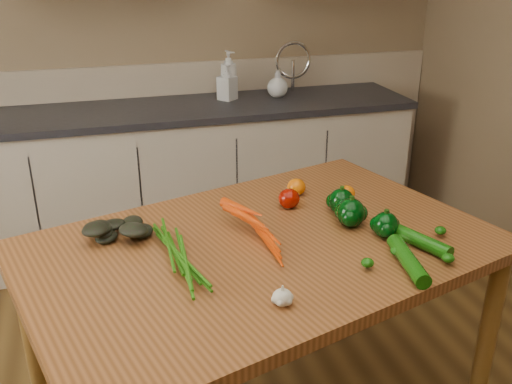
{
  "coord_description": "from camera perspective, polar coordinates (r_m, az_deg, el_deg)",
  "views": [
    {
      "loc": [
        -0.27,
        -1.13,
        1.76
      ],
      "look_at": [
        0.27,
        0.77,
        0.92
      ],
      "focal_mm": 40.0,
      "sensor_mm": 36.0,
      "label": 1
    }
  ],
  "objects": [
    {
      "name": "tomato_a",
      "position": [
        2.2,
        3.32,
        -0.64
      ],
      "size": [
        0.08,
        0.08,
        0.08
      ],
      "primitive_type": "ellipsoid",
      "color": "#8B0D02",
      "rests_on": "table"
    },
    {
      "name": "tomato_c",
      "position": [
        2.29,
        9.05,
        -0.1
      ],
      "size": [
        0.07,
        0.07,
        0.06
      ],
      "primitive_type": "ellipsoid",
      "color": "#DF6005",
      "rests_on": "table"
    },
    {
      "name": "tomato_b",
      "position": [
        2.31,
        4.05,
        0.5
      ],
      "size": [
        0.08,
        0.08,
        0.07
      ],
      "primitive_type": "ellipsoid",
      "color": "#DF6005",
      "rests_on": "table"
    },
    {
      "name": "zucchini_b",
      "position": [
        1.86,
        14.97,
        -6.62
      ],
      "size": [
        0.09,
        0.27,
        0.05
      ],
      "primitive_type": "cylinder",
      "rotation": [
        1.57,
        0.0,
        -0.17
      ],
      "color": "#0E4907",
      "rests_on": "table"
    },
    {
      "name": "pepper_c",
      "position": [
        2.02,
        12.82,
        -3.22
      ],
      "size": [
        0.09,
        0.09,
        0.09
      ],
      "primitive_type": "sphere",
      "color": "black",
      "rests_on": "table"
    },
    {
      "name": "pepper_b",
      "position": [
        2.17,
        8.52,
        -0.93
      ],
      "size": [
        0.1,
        0.1,
        0.1
      ],
      "primitive_type": "sphere",
      "color": "black",
      "rests_on": "table"
    },
    {
      "name": "soap_bottle_c",
      "position": [
        3.64,
        2.17,
        10.8
      ],
      "size": [
        0.18,
        0.18,
        0.17
      ],
      "primitive_type": "imported",
      "rotation": [
        0.0,
        0.0,
        5.71
      ],
      "color": "silver",
      "rests_on": "counter_run"
    },
    {
      "name": "carrot_bunch",
      "position": [
        1.91,
        -2.45,
        -4.35
      ],
      "size": [
        0.34,
        0.3,
        0.08
      ],
      "primitive_type": null,
      "rotation": [
        0.0,
        0.0,
        0.29
      ],
      "color": "#E23F05",
      "rests_on": "table"
    },
    {
      "name": "leafy_greens",
      "position": [
        2.0,
        -13.72,
        -3.21
      ],
      "size": [
        0.22,
        0.2,
        0.11
      ],
      "primitive_type": null,
      "color": "black",
      "rests_on": "table"
    },
    {
      "name": "table",
      "position": [
        1.99,
        0.61,
        -7.47
      ],
      "size": [
        1.79,
        1.41,
        0.84
      ],
      "rotation": [
        0.0,
        0.0,
        0.29
      ],
      "color": "brown",
      "rests_on": "ground"
    },
    {
      "name": "pepper_a",
      "position": [
        2.07,
        9.47,
        -2.07
      ],
      "size": [
        0.1,
        0.1,
        0.1
      ],
      "primitive_type": "sphere",
      "color": "black",
      "rests_on": "table"
    },
    {
      "name": "soap_bottle_a",
      "position": [
        3.61,
        -2.75,
        11.67
      ],
      "size": [
        0.15,
        0.15,
        0.29
      ],
      "primitive_type": "imported",
      "rotation": [
        0.0,
        0.0,
        0.47
      ],
      "color": "silver",
      "rests_on": "counter_run"
    },
    {
      "name": "garlic_bulb",
      "position": [
        1.62,
        2.66,
        -10.48
      ],
      "size": [
        0.06,
        0.06,
        0.05
      ],
      "primitive_type": "ellipsoid",
      "color": "silver",
      "rests_on": "table"
    },
    {
      "name": "soap_bottle_b",
      "position": [
        3.56,
        -2.91,
        10.88
      ],
      "size": [
        0.14,
        0.14,
        0.21
      ],
      "primitive_type": "imported",
      "rotation": [
        0.0,
        0.0,
        2.25
      ],
      "color": "silver",
      "rests_on": "counter_run"
    },
    {
      "name": "zucchini_a",
      "position": [
        1.99,
        16.01,
        -4.67
      ],
      "size": [
        0.14,
        0.24,
        0.05
      ],
      "primitive_type": "cylinder",
      "rotation": [
        1.57,
        0.0,
        0.39
      ],
      "color": "#0E4907",
      "rests_on": "table"
    },
    {
      "name": "room",
      "position": [
        1.43,
        -3.92,
        1.93
      ],
      "size": [
        4.04,
        5.04,
        2.64
      ],
      "color": "brown",
      "rests_on": "ground"
    },
    {
      "name": "counter_run",
      "position": [
        3.6,
        -7.22,
        1.7
      ],
      "size": [
        2.84,
        0.64,
        1.14
      ],
      "color": "#B7AA99",
      "rests_on": "ground"
    }
  ]
}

